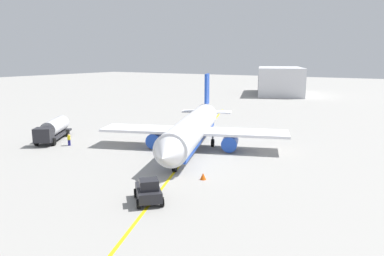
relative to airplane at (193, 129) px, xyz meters
The scene contains 8 objects.
ground_plane 2.75m from the airplane, 20.19° to the left, with size 400.00×400.00×0.00m, color #9E9B96.
airplane is the anchor object (origin of this frame).
fuel_tanker 21.97m from the airplane, 72.84° to the right, with size 9.89×7.54×3.15m.
pushback_tug 19.67m from the airplane, 19.52° to the left, with size 4.04×4.02×2.20m.
refueling_worker 17.98m from the airplane, 64.76° to the right, with size 0.63×0.62×1.71m.
safety_cone_nose 13.43m from the airplane, 35.59° to the left, with size 0.65×0.65×0.72m, color #F2590F.
distant_hangar 83.04m from the airplane, behind, with size 32.44×23.64×9.12m.
taxi_line_marking 2.74m from the airplane, 20.19° to the left, with size 79.50×0.30×0.01m, color yellow.
Camera 1 is at (42.04, 25.25, 12.50)m, focal length 34.24 mm.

